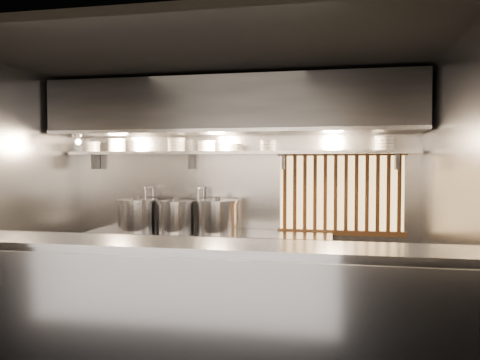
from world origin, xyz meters
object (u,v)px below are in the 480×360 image
(heat_lamp, at_px, (77,137))
(stock_pot_right, at_px, (176,216))
(stock_pot_left, at_px, (137,214))
(pendant_bulb, at_px, (225,146))
(stock_pot_mid, at_px, (218,216))

(heat_lamp, height_order, stock_pot_right, heat_lamp)
(heat_lamp, relative_size, stock_pot_left, 0.60)
(heat_lamp, relative_size, stock_pot_right, 0.61)
(pendant_bulb, distance_m, stock_pot_right, 1.07)
(pendant_bulb, xyz_separation_m, stock_pot_right, (-0.61, -0.08, -0.87))
(heat_lamp, relative_size, pendant_bulb, 1.87)
(stock_pot_left, xyz_separation_m, stock_pot_right, (0.51, 0.02, -0.01))
(stock_pot_left, height_order, stock_pot_mid, stock_pot_mid)
(pendant_bulb, distance_m, stock_pot_left, 1.42)
(heat_lamp, xyz_separation_m, stock_pot_right, (1.18, 0.27, -0.97))
(heat_lamp, xyz_separation_m, pendant_bulb, (1.80, 0.35, -0.11))
(stock_pot_left, bearing_deg, stock_pot_mid, 2.55)
(stock_pot_left, relative_size, stock_pot_right, 1.02)
(heat_lamp, relative_size, stock_pot_mid, 0.56)
(stock_pot_mid, xyz_separation_m, stock_pot_right, (-0.53, -0.03, -0.01))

